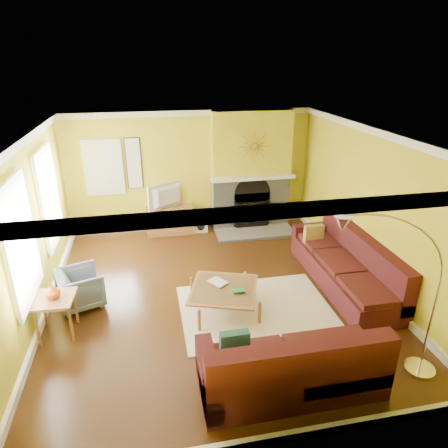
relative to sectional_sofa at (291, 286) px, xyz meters
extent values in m
cube|color=#4D2910|center=(-1.09, 0.71, -0.46)|extent=(5.50, 6.00, 0.02)
cube|color=white|center=(-1.09, 0.71, 2.26)|extent=(5.50, 6.00, 0.02)
cube|color=gold|center=(-1.09, 3.72, 0.90)|extent=(5.50, 0.02, 2.70)
cube|color=gold|center=(-1.09, -2.30, 0.90)|extent=(5.50, 0.02, 2.70)
cube|color=gold|center=(-3.85, 0.71, 0.90)|extent=(0.02, 6.00, 2.70)
cube|color=gold|center=(1.67, 0.71, 0.90)|extent=(0.02, 6.00, 2.70)
cube|color=white|center=(-3.81, 2.01, 1.05)|extent=(0.06, 1.22, 1.72)
cube|color=white|center=(-3.81, 0.11, 1.05)|extent=(0.06, 1.22, 1.72)
cube|color=white|center=(-2.99, 3.67, 1.10)|extent=(0.82, 0.06, 1.22)
cube|color=white|center=(-2.34, 3.68, 1.15)|extent=(0.34, 0.04, 1.14)
cube|color=white|center=(0.26, 3.27, 0.80)|extent=(1.92, 0.22, 0.08)
cube|color=gray|center=(0.26, 2.96, -0.42)|extent=(1.80, 0.70, 0.06)
cube|color=beige|center=(-0.52, 0.10, -0.44)|extent=(2.40, 1.80, 0.02)
cube|color=#976137|center=(-1.62, 3.45, -0.15)|extent=(1.08, 0.48, 0.59)
imported|color=black|center=(-1.62, 3.45, 0.43)|extent=(0.91, 0.64, 0.57)
cube|color=white|center=(-0.96, 3.41, -0.29)|extent=(0.32, 0.32, 0.32)
imported|color=slate|center=(-3.28, 0.81, -0.14)|extent=(0.86, 0.85, 0.62)
imported|color=#D7511A|center=(-3.52, 0.09, 0.28)|extent=(0.23, 0.23, 0.22)
imported|color=white|center=(-1.18, 0.31, -0.03)|extent=(0.35, 0.37, 0.03)
camera|label=1|loc=(-2.09, -5.08, 3.34)|focal=32.00mm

